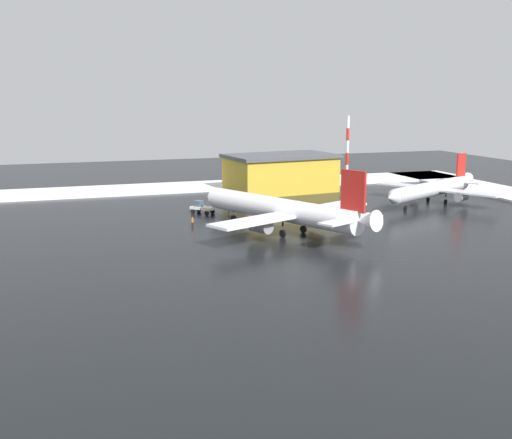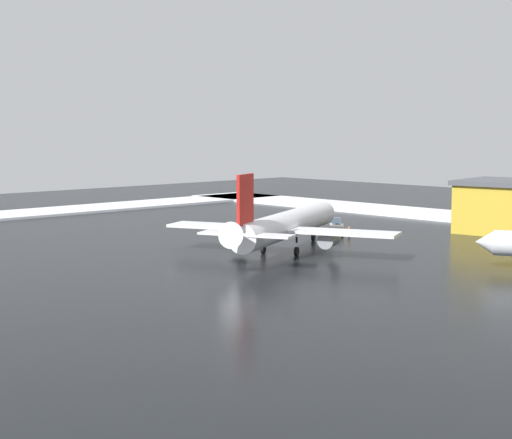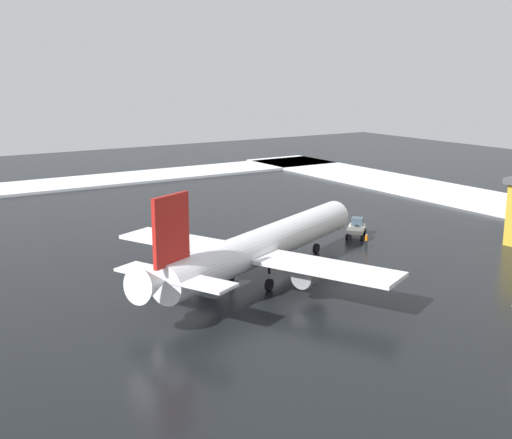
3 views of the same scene
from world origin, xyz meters
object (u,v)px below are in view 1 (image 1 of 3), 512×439
airplane_parked_portside (283,210)px  antenna_mast (347,153)px  cargo_hangar (281,173)px  pushback_tug (202,207)px  ground_crew_beside_wing (192,222)px  ground_crew_by_nose_gear (229,209)px  airplane_parked_starboard (433,189)px

airplane_parked_portside → antenna_mast: size_ratio=2.12×
airplane_parked_portside → cargo_hangar: size_ratio=1.39×
pushback_tug → ground_crew_beside_wing: size_ratio=2.87×
airplane_parked_portside → ground_crew_by_nose_gear: (3.93, -18.59, -2.90)m
airplane_parked_portside → ground_crew_beside_wing: (13.21, -9.31, -2.90)m
ground_crew_by_nose_gear → cargo_hangar: bearing=119.0°
airplane_parked_portside → ground_crew_by_nose_gear: bearing=-12.3°
ground_crew_beside_wing → ground_crew_by_nose_gear: size_ratio=1.00×
airplane_parked_starboard → ground_crew_by_nose_gear: (43.55, -2.47, -2.26)m
airplane_parked_starboard → ground_crew_beside_wing: airplane_parked_starboard is taller
pushback_tug → cargo_hangar: cargo_hangar is taller
airplane_parked_starboard → pushback_tug: 48.57m
ground_crew_by_nose_gear → antenna_mast: size_ratio=0.10×
antenna_mast → ground_crew_beside_wing: bearing=35.3°
antenna_mast → pushback_tug: bearing=26.6°
ground_crew_beside_wing → antenna_mast: 56.60m
antenna_mast → cargo_hangar: (16.71, -1.04, -4.33)m
antenna_mast → airplane_parked_portside: bearing=52.0°
pushback_tug → cargo_hangar: size_ratio=0.18×
ground_crew_beside_wing → ground_crew_by_nose_gear: 13.13m
ground_crew_beside_wing → cargo_hangar: (-29.06, -33.40, 3.47)m
pushback_tug → ground_crew_by_nose_gear: size_ratio=2.87×
airplane_parked_portside → pushback_tug: size_ratio=7.60×
airplane_parked_portside → airplane_parked_starboard: size_ratio=1.22×
pushback_tug → cargo_hangar: 32.84m
airplane_parked_starboard → antenna_mast: (7.06, -25.55, 5.54)m
airplane_parked_portside → antenna_mast: antenna_mast is taller
ground_crew_by_nose_gear → antenna_mast: antenna_mast is taller
ground_crew_beside_wing → cargo_hangar: cargo_hangar is taller
airplane_parked_portside → cargo_hangar: 45.55m
airplane_parked_portside → ground_crew_beside_wing: size_ratio=21.79×
antenna_mast → cargo_hangar: antenna_mast is taller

